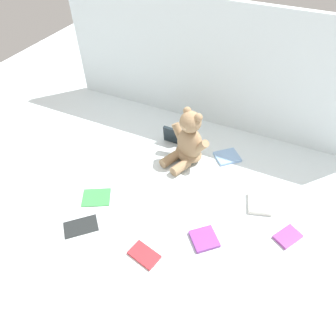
{
  "coord_description": "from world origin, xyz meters",
  "views": [
    {
      "loc": [
        0.39,
        -0.92,
        1.02
      ],
      "look_at": [
        0.01,
        -0.1,
        0.1
      ],
      "focal_mm": 32.2,
      "sensor_mm": 36.0,
      "label": 1
    }
  ],
  "objects_px": {
    "book_case_7": "(259,204)",
    "book_case_0": "(288,237)",
    "book_case_6": "(81,226)",
    "book_case_3": "(204,239)",
    "book_case_5": "(172,135)",
    "book_case_2": "(144,255)",
    "book_case_4": "(96,197)",
    "book_case_1": "(227,157)",
    "teddy_bear": "(189,142)"
  },
  "relations": [
    {
      "from": "teddy_bear",
      "to": "book_case_3",
      "type": "relative_size",
      "value": 2.85
    },
    {
      "from": "book_case_5",
      "to": "book_case_4",
      "type": "bearing_deg",
      "value": -106.37
    },
    {
      "from": "teddy_bear",
      "to": "book_case_3",
      "type": "distance_m",
      "value": 0.47
    },
    {
      "from": "book_case_3",
      "to": "book_case_7",
      "type": "xyz_separation_m",
      "value": [
        0.15,
        0.26,
        0.0
      ]
    },
    {
      "from": "book_case_2",
      "to": "book_case_5",
      "type": "xyz_separation_m",
      "value": [
        -0.17,
        0.63,
        0.04
      ]
    },
    {
      "from": "book_case_0",
      "to": "book_case_6",
      "type": "bearing_deg",
      "value": -126.92
    },
    {
      "from": "book_case_1",
      "to": "book_case_7",
      "type": "distance_m",
      "value": 0.31
    },
    {
      "from": "teddy_bear",
      "to": "book_case_3",
      "type": "height_order",
      "value": "teddy_bear"
    },
    {
      "from": "teddy_bear",
      "to": "book_case_4",
      "type": "distance_m",
      "value": 0.49
    },
    {
      "from": "book_case_0",
      "to": "book_case_7",
      "type": "bearing_deg",
      "value": 172.22
    },
    {
      "from": "book_case_1",
      "to": "book_case_5",
      "type": "relative_size",
      "value": 1.22
    },
    {
      "from": "book_case_1",
      "to": "book_case_0",
      "type": "bearing_deg",
      "value": 3.33
    },
    {
      "from": "book_case_0",
      "to": "teddy_bear",
      "type": "bearing_deg",
      "value": -174.22
    },
    {
      "from": "teddy_bear",
      "to": "book_case_7",
      "type": "distance_m",
      "value": 0.42
    },
    {
      "from": "book_case_4",
      "to": "book_case_5",
      "type": "height_order",
      "value": "book_case_5"
    },
    {
      "from": "book_case_3",
      "to": "book_case_5",
      "type": "height_order",
      "value": "book_case_5"
    },
    {
      "from": "book_case_5",
      "to": "book_case_7",
      "type": "xyz_separation_m",
      "value": [
        0.51,
        -0.22,
        -0.04
      ]
    },
    {
      "from": "teddy_bear",
      "to": "book_case_2",
      "type": "relative_size",
      "value": 2.45
    },
    {
      "from": "book_case_7",
      "to": "book_case_5",
      "type": "bearing_deg",
      "value": -39.76
    },
    {
      "from": "book_case_3",
      "to": "book_case_5",
      "type": "xyz_separation_m",
      "value": [
        -0.35,
        0.47,
        0.04
      ]
    },
    {
      "from": "book_case_6",
      "to": "book_case_2",
      "type": "bearing_deg",
      "value": 45.47
    },
    {
      "from": "book_case_0",
      "to": "book_case_1",
      "type": "height_order",
      "value": "same"
    },
    {
      "from": "book_case_1",
      "to": "book_case_2",
      "type": "xyz_separation_m",
      "value": [
        -0.12,
        -0.64,
        -0.0
      ]
    },
    {
      "from": "book_case_0",
      "to": "book_case_3",
      "type": "height_order",
      "value": "book_case_3"
    },
    {
      "from": "teddy_bear",
      "to": "book_case_5",
      "type": "distance_m",
      "value": 0.15
    },
    {
      "from": "book_case_3",
      "to": "book_case_4",
      "type": "relative_size",
      "value": 0.81
    },
    {
      "from": "book_case_7",
      "to": "teddy_bear",
      "type": "bearing_deg",
      "value": -36.48
    },
    {
      "from": "book_case_3",
      "to": "book_case_6",
      "type": "height_order",
      "value": "book_case_3"
    },
    {
      "from": "book_case_5",
      "to": "book_case_7",
      "type": "distance_m",
      "value": 0.55
    },
    {
      "from": "book_case_0",
      "to": "book_case_7",
      "type": "xyz_separation_m",
      "value": [
        -0.13,
        0.11,
        0.0
      ]
    },
    {
      "from": "book_case_5",
      "to": "book_case_2",
      "type": "bearing_deg",
      "value": -74.22
    },
    {
      "from": "book_case_1",
      "to": "book_case_2",
      "type": "bearing_deg",
      "value": -53.07
    },
    {
      "from": "book_case_0",
      "to": "book_case_2",
      "type": "height_order",
      "value": "book_case_0"
    },
    {
      "from": "book_case_1",
      "to": "book_case_2",
      "type": "distance_m",
      "value": 0.65
    },
    {
      "from": "book_case_6",
      "to": "book_case_3",
      "type": "bearing_deg",
      "value": 64.35
    },
    {
      "from": "book_case_3",
      "to": "book_case_7",
      "type": "distance_m",
      "value": 0.3
    },
    {
      "from": "teddy_bear",
      "to": "book_case_6",
      "type": "relative_size",
      "value": 2.08
    },
    {
      "from": "book_case_5",
      "to": "book_case_3",
      "type": "bearing_deg",
      "value": -53.17
    },
    {
      "from": "teddy_bear",
      "to": "book_case_4",
      "type": "relative_size",
      "value": 2.3
    },
    {
      "from": "book_case_6",
      "to": "book_case_0",
      "type": "bearing_deg",
      "value": 67.9
    },
    {
      "from": "teddy_bear",
      "to": "book_case_4",
      "type": "height_order",
      "value": "teddy_bear"
    },
    {
      "from": "book_case_7",
      "to": "book_case_0",
      "type": "bearing_deg",
      "value": 124.24
    },
    {
      "from": "book_case_2",
      "to": "book_case_4",
      "type": "relative_size",
      "value": 0.94
    },
    {
      "from": "book_case_1",
      "to": "book_case_6",
      "type": "xyz_separation_m",
      "value": [
        -0.41,
        -0.63,
        -0.0
      ]
    },
    {
      "from": "book_case_0",
      "to": "book_case_6",
      "type": "relative_size",
      "value": 0.77
    },
    {
      "from": "book_case_0",
      "to": "book_case_2",
      "type": "bearing_deg",
      "value": -115.51
    },
    {
      "from": "book_case_3",
      "to": "book_case_4",
      "type": "distance_m",
      "value": 0.49
    },
    {
      "from": "book_case_5",
      "to": "book_case_6",
      "type": "bearing_deg",
      "value": -99.94
    },
    {
      "from": "book_case_2",
      "to": "book_case_6",
      "type": "distance_m",
      "value": 0.29
    },
    {
      "from": "teddy_bear",
      "to": "book_case_1",
      "type": "bearing_deg",
      "value": 47.9
    }
  ]
}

